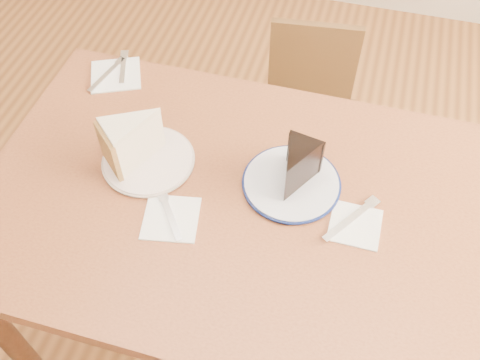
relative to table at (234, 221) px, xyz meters
The scene contains 14 objects.
ground 0.65m from the table, ahead, with size 4.00×4.00×0.00m, color #543016.
table is the anchor object (origin of this frame).
chair_far 0.70m from the table, 83.25° to the left, with size 0.39×0.39×0.72m.
plate_cream 0.26m from the table, 168.39° to the left, with size 0.22×0.22×0.01m, color silver.
plate_navy 0.18m from the table, 31.07° to the left, with size 0.22×0.22×0.01m, color silver.
carrot_cake 0.31m from the table, 167.98° to the left, with size 0.10×0.14×0.11m, color beige, non-canonical shape.
chocolate_cake 0.21m from the table, 28.73° to the left, with size 0.08×0.12×0.10m, color black, non-canonical shape.
napkin_cream 0.18m from the table, 141.47° to the right, with size 0.12×0.12×0.00m, color white.
napkin_navy 0.30m from the table, ahead, with size 0.11×0.11×0.00m, color white.
napkin_spare 0.55m from the table, 143.90° to the left, with size 0.14×0.14×0.00m, color white.
fork_cream 0.19m from the table, 143.38° to the right, with size 0.01×0.14×0.00m, color silver.
knife_navy 0.29m from the table, ahead, with size 0.02×0.17×0.00m, color silver.
fork_spare 0.56m from the table, 140.56° to the left, with size 0.01×0.14×0.00m, color silver.
knife_spare 0.57m from the table, 146.03° to the left, with size 0.01×0.16×0.00m, color silver.
Camera 1 is at (0.21, -0.70, 1.76)m, focal length 40.00 mm.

